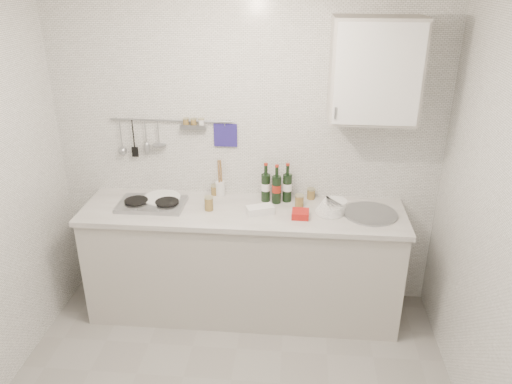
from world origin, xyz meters
TOP-DOWN VIEW (x-y plane):
  - back_wall at (0.00, 1.40)m, footprint 3.00×0.02m
  - counter at (0.01, 1.10)m, footprint 2.44×0.64m
  - wall_rail at (-0.60, 1.37)m, footprint 0.98×0.09m
  - wall_cabinet at (0.90, 1.22)m, footprint 0.60×0.38m
  - plate_stack_hob at (-0.65, 1.18)m, footprint 0.31×0.30m
  - plate_stack_sink at (0.67, 1.11)m, footprint 0.23×0.22m
  - wine_bottles at (0.25, 1.27)m, footprint 0.24×0.11m
  - butter_dish at (0.14, 1.04)m, footprint 0.22×0.16m
  - strawberry_punnet at (0.43, 1.01)m, footprint 0.13×0.13m
  - utensil_crock at (-0.21, 1.35)m, footprint 0.07×0.07m
  - jar_a at (-0.25, 1.35)m, footprint 0.06×0.06m
  - jar_b at (0.52, 1.34)m, footprint 0.07×0.07m
  - jar_c at (0.42, 1.20)m, footprint 0.07×0.07m
  - jar_d at (-0.25, 1.07)m, footprint 0.07×0.07m

SIDE VIEW (x-z plane):
  - counter at x=0.01m, z-range -0.05..0.92m
  - plate_stack_hob at x=-0.65m, z-range 0.92..0.96m
  - strawberry_punnet at x=0.43m, z-range 0.92..0.97m
  - butter_dish at x=0.14m, z-range 0.92..0.98m
  - jar_a at x=-0.25m, z-range 0.92..1.00m
  - jar_b at x=0.52m, z-range 0.92..1.01m
  - plate_stack_sink at x=0.67m, z-range 0.92..1.02m
  - jar_c at x=0.42m, z-range 0.92..1.01m
  - jar_d at x=-0.25m, z-range 0.92..1.03m
  - utensil_crock at x=-0.21m, z-range 0.84..1.15m
  - wine_bottles at x=0.25m, z-range 0.92..1.23m
  - back_wall at x=0.00m, z-range 0.00..2.50m
  - wall_rail at x=-0.60m, z-range 1.26..1.60m
  - wall_cabinet at x=0.90m, z-range 1.60..2.30m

